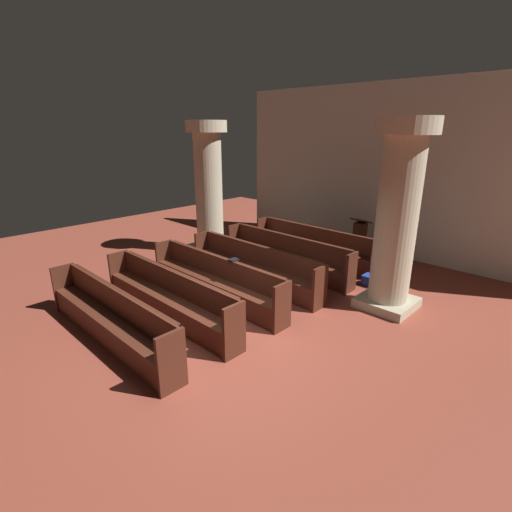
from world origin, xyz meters
name	(u,v)px	position (x,y,z in m)	size (l,w,h in m)	color
ground_plane	(225,332)	(0.00, 0.00, 0.00)	(19.20, 19.20, 0.00)	brown
back_wall	(396,172)	(0.00, 6.08, 2.25)	(10.00, 0.16, 4.50)	beige
pew_row_0	(313,244)	(-1.14, 4.12, 0.47)	(3.64, 0.47, 0.88)	#4C2316
pew_row_1	(286,253)	(-1.14, 3.00, 0.47)	(3.64, 0.46, 0.88)	#4C2316
pew_row_2	(254,264)	(-1.14, 1.88, 0.47)	(3.64, 0.46, 0.88)	#4C2316
pew_row_3	(215,278)	(-1.14, 0.76, 0.47)	(3.64, 0.46, 0.88)	#4C2316
pew_row_4	(168,295)	(-1.14, -0.36, 0.47)	(3.64, 0.46, 0.88)	#4C2316
pew_row_5	(110,315)	(-1.14, -1.48, 0.47)	(3.64, 0.47, 0.88)	#4C2316
pillar_aisle_side	(397,215)	(1.55, 2.89, 1.85)	(1.08, 1.08, 3.55)	tan
pillar_far_side	(209,186)	(-3.77, 2.81, 1.85)	(1.08, 1.08, 3.55)	tan
lectern	(359,241)	(-0.43, 5.26, 0.45)	(0.48, 0.45, 1.08)	#411E13
hymn_book	(233,260)	(-0.79, 0.95, 0.90)	(0.14, 0.18, 0.04)	black
kneeler_box_blue	(373,281)	(0.84, 3.66, 0.11)	(0.43, 0.30, 0.23)	navy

